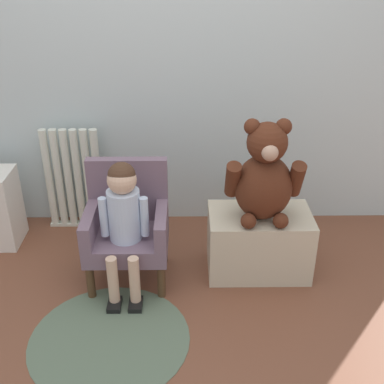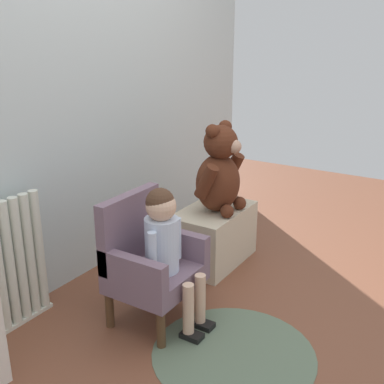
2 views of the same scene
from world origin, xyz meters
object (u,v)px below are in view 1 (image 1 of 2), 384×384
at_px(radiator, 74,180).
at_px(low_bench, 259,242).
at_px(child_figure, 123,211).
at_px(floor_rug, 110,338).
at_px(large_teddy_bear, 264,177).
at_px(child_armchair, 128,224).

xyz_separation_m(radiator, low_bench, (1.13, -0.50, -0.15)).
xyz_separation_m(child_figure, floor_rug, (-0.05, -0.41, -0.47)).
xyz_separation_m(radiator, floor_rug, (0.35, -1.05, -0.33)).
bearing_deg(floor_rug, large_teddy_bear, 33.75).
relative_size(large_teddy_bear, floor_rug, 0.72).
bearing_deg(floor_rug, radiator, 108.51).
bearing_deg(child_figure, large_teddy_bear, 8.33).
bearing_deg(radiator, child_figure, -57.86).
bearing_deg(child_armchair, large_teddy_bear, -0.23).
bearing_deg(child_armchair, low_bench, 2.37).
bearing_deg(radiator, floor_rug, -71.49).
bearing_deg(child_figure, child_armchair, 90.00).
relative_size(child_figure, low_bench, 1.28).
distance_m(child_figure, floor_rug, 0.63).
bearing_deg(radiator, large_teddy_bear, -25.27).
height_order(radiator, child_armchair, radiator).
bearing_deg(child_figure, low_bench, 10.84).
bearing_deg(child_figure, floor_rug, -96.87).
height_order(child_armchair, floor_rug, child_armchair).
bearing_deg(child_figure, radiator, 122.14).
distance_m(low_bench, large_teddy_bear, 0.43).
bearing_deg(low_bench, radiator, 156.15).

